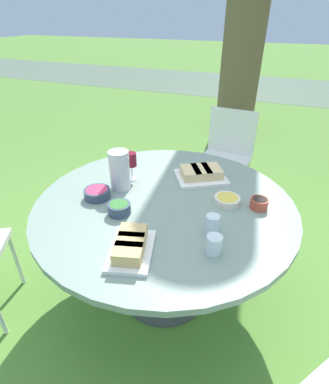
% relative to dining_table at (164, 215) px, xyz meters
% --- Properties ---
extents(ground_plane, '(40.00, 40.00, 0.00)m').
position_rel_dining_table_xyz_m(ground_plane, '(0.00, 0.00, -0.63)').
color(ground_plane, '#5B8C38').
extents(river_strip, '(40.00, 3.03, 0.01)m').
position_rel_dining_table_xyz_m(river_strip, '(0.00, 6.91, -0.63)').
color(river_strip, '#6B7F5B').
rests_on(river_strip, ground_plane).
extents(dining_table, '(1.46, 1.46, 0.73)m').
position_rel_dining_table_xyz_m(dining_table, '(0.00, 0.00, 0.00)').
color(dining_table, '#4C4C51').
rests_on(dining_table, ground_plane).
extents(chair_near_right, '(0.47, 0.45, 0.89)m').
position_rel_dining_table_xyz_m(chair_near_right, '(0.10, 1.32, -0.11)').
color(chair_near_right, silver).
rests_on(chair_near_right, ground_plane).
extents(water_pitcher, '(0.13, 0.12, 0.24)m').
position_rel_dining_table_xyz_m(water_pitcher, '(-0.30, 0.04, 0.22)').
color(water_pitcher, silver).
rests_on(water_pitcher, dining_table).
extents(wine_glass, '(0.07, 0.07, 0.18)m').
position_rel_dining_table_xyz_m(wine_glass, '(-0.29, 0.16, 0.23)').
color(wine_glass, silver).
rests_on(wine_glass, dining_table).
extents(platter_bread_main, '(0.26, 0.33, 0.08)m').
position_rel_dining_table_xyz_m(platter_bread_main, '(0.02, -0.45, 0.13)').
color(platter_bread_main, white).
rests_on(platter_bread_main, dining_table).
extents(platter_charcuterie, '(0.39, 0.37, 0.07)m').
position_rel_dining_table_xyz_m(platter_charcuterie, '(0.12, 0.33, 0.13)').
color(platter_charcuterie, white).
rests_on(platter_charcuterie, dining_table).
extents(bowl_fries, '(0.14, 0.14, 0.04)m').
position_rel_dining_table_xyz_m(bowl_fries, '(0.33, 0.11, 0.12)').
color(bowl_fries, beige).
rests_on(bowl_fries, dining_table).
extents(bowl_salad, '(0.12, 0.12, 0.06)m').
position_rel_dining_table_xyz_m(bowl_salad, '(-0.18, -0.20, 0.13)').
color(bowl_salad, '#334256').
rests_on(bowl_salad, dining_table).
extents(bowl_olives, '(0.10, 0.10, 0.06)m').
position_rel_dining_table_xyz_m(bowl_olives, '(0.50, 0.13, 0.13)').
color(bowl_olives, '#B74733').
rests_on(bowl_olives, dining_table).
extents(bowl_dip_red, '(0.15, 0.15, 0.05)m').
position_rel_dining_table_xyz_m(bowl_dip_red, '(-0.37, -0.11, 0.13)').
color(bowl_dip_red, '#334256').
rests_on(bowl_dip_red, dining_table).
extents(cup_water_near, '(0.07, 0.07, 0.10)m').
position_rel_dining_table_xyz_m(cup_water_near, '(0.32, -0.17, 0.15)').
color(cup_water_near, silver).
rests_on(cup_water_near, dining_table).
extents(cup_water_far, '(0.07, 0.07, 0.09)m').
position_rel_dining_table_xyz_m(cup_water_far, '(0.36, -0.31, 0.14)').
color(cup_water_far, silver).
rests_on(cup_water_far, dining_table).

